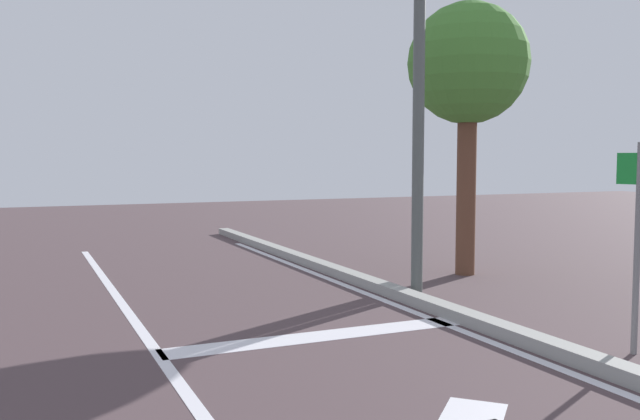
# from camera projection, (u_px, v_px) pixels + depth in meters

# --- Properties ---
(lane_line_curbside) EXTENTS (0.12, 20.00, 0.01)m
(lane_line_curbside) POSITION_uv_depth(u_px,v_px,m) (583.00, 378.00, 5.81)
(lane_line_curbside) COLOR silver
(lane_line_curbside) RESTS_ON ground
(stop_bar) EXTENTS (3.34, 0.40, 0.01)m
(stop_bar) POSITION_uv_depth(u_px,v_px,m) (319.00, 336.00, 7.16)
(stop_bar) COLOR silver
(stop_bar) RESTS_ON ground
(lane_arrow_head) EXTENTS (0.71, 0.71, 0.01)m
(lane_arrow_head) POSITION_uv_depth(u_px,v_px,m) (474.00, 413.00, 5.00)
(lane_arrow_head) COLOR silver
(lane_arrow_head) RESTS_ON ground
(curb_strip) EXTENTS (0.24, 24.00, 0.14)m
(curb_strip) POSITION_uv_depth(u_px,v_px,m) (605.00, 366.00, 5.91)
(curb_strip) COLOR gray
(curb_strip) RESTS_ON ground
(street_sign_post) EXTENTS (0.15, 0.44, 2.03)m
(street_sign_post) POSITION_uv_depth(u_px,v_px,m) (638.00, 216.00, 6.43)
(street_sign_post) COLOR slate
(street_sign_post) RESTS_ON ground
(roadside_tree) EXTENTS (1.92, 1.92, 4.34)m
(roadside_tree) POSITION_uv_depth(u_px,v_px,m) (468.00, 68.00, 10.73)
(roadside_tree) COLOR brown
(roadside_tree) RESTS_ON ground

